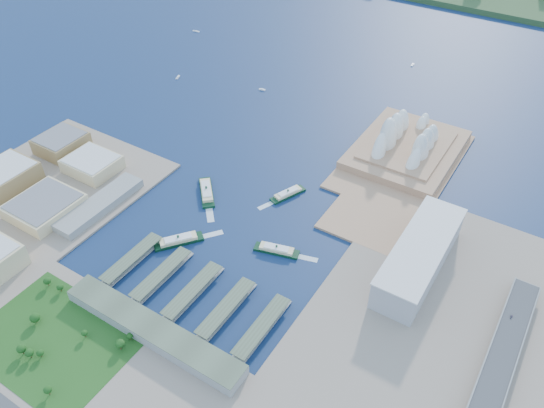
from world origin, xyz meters
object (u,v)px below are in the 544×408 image
Objects in this scene: opera_house at (410,134)px; car_c at (511,317)px; ferry_c at (178,239)px; ferry_d at (277,249)px; toaster_building at (419,257)px; ferry_a at (206,190)px; ferry_b at (288,193)px.

car_c is (191.00, -224.17, -16.52)m from opera_house.
opera_house reaches higher than ferry_c.
ferry_c is at bearing 99.60° from ferry_d.
toaster_building is 2.76× the size of ferry_c.
ferry_d is 244.80m from car_c.
toaster_building is 2.62× the size of ferry_a.
opera_house is 190.99m from ferry_b.
ferry_b is at bearing -12.78° from ferry_a.
ferry_c is (-242.90, -103.90, -15.20)m from toaster_building.
car_c is (343.90, 79.72, 10.18)m from ferry_c.
opera_house is 3.72× the size of ferry_b.
opera_house is 294.97m from car_c.
car_c is at bearing -97.61° from ferry_d.
opera_house is 263.31m from ferry_d.
ferry_a reaches higher than ferry_c.
ferry_c is (-152.90, -303.90, -26.70)m from opera_house.
ferry_b is 0.86× the size of ferry_c.
car_c is at bearing -44.09° from ferry_a.
toaster_building reaches higher than ferry_b.
ferry_c is at bearing -166.95° from car_c.
opera_house reaches higher than ferry_d.
car_c reaches higher than ferry_d.
opera_house is 3.04× the size of ferry_a.
ferry_b is 288.73m from car_c.
car_c is (242.38, 32.64, 10.67)m from ferry_d.
opera_house is at bearing -78.89° from ferry_c.
toaster_building is 3.20× the size of ferry_b.
opera_house is 3.21× the size of ferry_c.
toaster_building is 153.17m from ferry_d.
ferry_d is (40.10, -91.41, 0.23)m from ferry_b.
ferry_b is 0.95× the size of ferry_d.
ferry_a is at bearing 57.53° from ferry_d.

